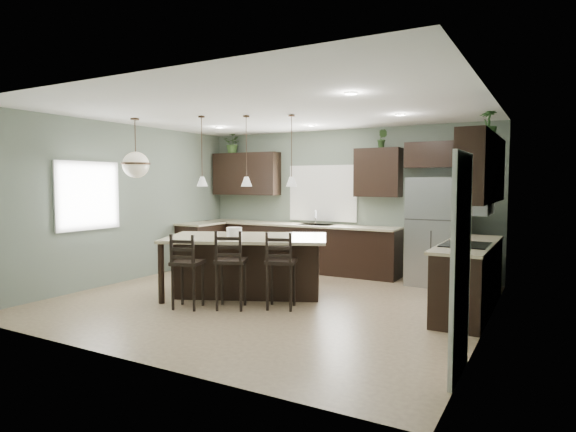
# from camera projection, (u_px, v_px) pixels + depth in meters

# --- Properties ---
(ground) EXTENTS (6.00, 6.00, 0.00)m
(ground) POSITION_uv_depth(u_px,v_px,m) (269.00, 301.00, 7.20)
(ground) COLOR #9E8466
(ground) RESTS_ON ground
(pantry_door) EXTENTS (0.04, 0.82, 2.04)m
(pantry_door) POSITION_uv_depth(u_px,v_px,m) (461.00, 265.00, 4.33)
(pantry_door) COLOR white
(pantry_door) RESTS_ON ground
(window_back) EXTENTS (1.35, 0.02, 1.00)m
(window_back) POSITION_uv_depth(u_px,v_px,m) (323.00, 193.00, 9.67)
(window_back) COLOR white
(window_back) RESTS_ON room_shell
(window_left) EXTENTS (0.02, 1.10, 1.00)m
(window_left) POSITION_uv_depth(u_px,v_px,m) (87.00, 196.00, 7.85)
(window_left) COLOR white
(window_left) RESTS_ON room_shell
(left_return_cabs) EXTENTS (0.60, 0.90, 0.90)m
(left_return_cabs) POSITION_uv_depth(u_px,v_px,m) (201.00, 246.00, 9.96)
(left_return_cabs) COLOR black
(left_return_cabs) RESTS_ON ground
(left_return_countertop) EXTENTS (0.66, 0.96, 0.04)m
(left_return_countertop) POSITION_uv_depth(u_px,v_px,m) (201.00, 224.00, 9.92)
(left_return_countertop) COLOR #C0B491
(left_return_countertop) RESTS_ON left_return_cabs
(back_lower_cabs) EXTENTS (4.20, 0.60, 0.90)m
(back_lower_cabs) POSITION_uv_depth(u_px,v_px,m) (296.00, 248.00, 9.71)
(back_lower_cabs) COLOR black
(back_lower_cabs) RESTS_ON ground
(back_countertop) EXTENTS (4.20, 0.66, 0.04)m
(back_countertop) POSITION_uv_depth(u_px,v_px,m) (296.00, 225.00, 9.66)
(back_countertop) COLOR #C0B491
(back_countertop) RESTS_ON back_lower_cabs
(sink_inset) EXTENTS (0.70, 0.45, 0.01)m
(sink_inset) POSITION_uv_depth(u_px,v_px,m) (316.00, 225.00, 9.44)
(sink_inset) COLOR gray
(sink_inset) RESTS_ON back_countertop
(faucet) EXTENTS (0.02, 0.02, 0.28)m
(faucet) POSITION_uv_depth(u_px,v_px,m) (316.00, 218.00, 9.41)
(faucet) COLOR silver
(faucet) RESTS_ON back_countertop
(back_upper_left) EXTENTS (1.55, 0.34, 0.90)m
(back_upper_left) POSITION_uv_depth(u_px,v_px,m) (246.00, 174.00, 10.35)
(back_upper_left) COLOR black
(back_upper_left) RESTS_ON room_shell
(back_upper_right) EXTENTS (0.85, 0.34, 0.90)m
(back_upper_right) POSITION_uv_depth(u_px,v_px,m) (378.00, 173.00, 8.92)
(back_upper_right) COLOR black
(back_upper_right) RESTS_ON room_shell
(fridge_header) EXTENTS (1.05, 0.34, 0.45)m
(fridge_header) POSITION_uv_depth(u_px,v_px,m) (436.00, 155.00, 8.39)
(fridge_header) COLOR black
(fridge_header) RESTS_ON room_shell
(right_lower_cabs) EXTENTS (0.60, 2.35, 0.90)m
(right_lower_cabs) POSITION_uv_depth(u_px,v_px,m) (470.00, 278.00, 6.61)
(right_lower_cabs) COLOR black
(right_lower_cabs) RESTS_ON ground
(right_countertop) EXTENTS (0.66, 2.35, 0.04)m
(right_countertop) POSITION_uv_depth(u_px,v_px,m) (469.00, 244.00, 6.59)
(right_countertop) COLOR #C0B491
(right_countertop) RESTS_ON right_lower_cabs
(cooktop) EXTENTS (0.58, 0.75, 0.02)m
(cooktop) POSITION_uv_depth(u_px,v_px,m) (466.00, 245.00, 6.35)
(cooktop) COLOR black
(cooktop) RESTS_ON right_countertop
(wall_oven_front) EXTENTS (0.01, 0.72, 0.60)m
(wall_oven_front) POSITION_uv_depth(u_px,v_px,m) (443.00, 280.00, 6.52)
(wall_oven_front) COLOR gray
(wall_oven_front) RESTS_ON right_lower_cabs
(right_upper_cabs) EXTENTS (0.34, 2.35, 0.90)m
(right_upper_cabs) POSITION_uv_depth(u_px,v_px,m) (483.00, 169.00, 6.45)
(right_upper_cabs) COLOR black
(right_upper_cabs) RESTS_ON room_shell
(microwave) EXTENTS (0.40, 0.75, 0.40)m
(microwave) POSITION_uv_depth(u_px,v_px,m) (475.00, 199.00, 6.26)
(microwave) COLOR gray
(microwave) RESTS_ON right_upper_cabs
(refrigerator) EXTENTS (0.90, 0.74, 1.85)m
(refrigerator) POSITION_uv_depth(u_px,v_px,m) (436.00, 232.00, 8.25)
(refrigerator) COLOR #95969D
(refrigerator) RESTS_ON ground
(kitchen_island) EXTENTS (2.82, 2.30, 0.92)m
(kitchen_island) POSITION_uv_depth(u_px,v_px,m) (247.00, 266.00, 7.54)
(kitchen_island) COLOR black
(kitchen_island) RESTS_ON ground
(serving_dish) EXTENTS (0.24, 0.24, 0.14)m
(serving_dish) POSITION_uv_depth(u_px,v_px,m) (234.00, 232.00, 7.52)
(serving_dish) COLOR silver
(serving_dish) RESTS_ON kitchen_island
(bar_stool_left) EXTENTS (0.49, 0.49, 1.06)m
(bar_stool_left) POSITION_uv_depth(u_px,v_px,m) (188.00, 271.00, 6.73)
(bar_stool_left) COLOR black
(bar_stool_left) RESTS_ON ground
(bar_stool_center) EXTENTS (0.55, 0.55, 1.11)m
(bar_stool_center) POSITION_uv_depth(u_px,v_px,m) (231.00, 269.00, 6.71)
(bar_stool_center) COLOR black
(bar_stool_center) RESTS_ON ground
(bar_stool_right) EXTENTS (0.52, 0.52, 1.09)m
(bar_stool_right) POSITION_uv_depth(u_px,v_px,m) (281.00, 270.00, 6.72)
(bar_stool_right) COLOR black
(bar_stool_right) RESTS_ON ground
(pendant_left) EXTENTS (0.17, 0.17, 1.10)m
(pendant_left) POSITION_uv_depth(u_px,v_px,m) (202.00, 151.00, 7.47)
(pendant_left) COLOR silver
(pendant_left) RESTS_ON room_shell
(pendant_center) EXTENTS (0.17, 0.17, 1.10)m
(pendant_center) POSITION_uv_depth(u_px,v_px,m) (246.00, 151.00, 7.42)
(pendant_center) COLOR silver
(pendant_center) RESTS_ON room_shell
(pendant_right) EXTENTS (0.17, 0.17, 1.10)m
(pendant_right) POSITION_uv_depth(u_px,v_px,m) (292.00, 151.00, 7.36)
(pendant_right) COLOR white
(pendant_right) RESTS_ON room_shell
(chandelier) EXTENTS (0.46, 0.46, 0.96)m
(chandelier) POSITION_uv_depth(u_px,v_px,m) (135.00, 148.00, 7.74)
(chandelier) COLOR #F5E8C8
(chandelier) RESTS_ON room_shell
(plant_back_left) EXTENTS (0.42, 0.37, 0.42)m
(plant_back_left) POSITION_uv_depth(u_px,v_px,m) (233.00, 143.00, 10.44)
(plant_back_left) COLOR #335224
(plant_back_left) RESTS_ON back_upper_left
(plant_back_right) EXTENTS (0.20, 0.17, 0.33)m
(plant_back_right) POSITION_uv_depth(u_px,v_px,m) (382.00, 139.00, 8.81)
(plant_back_right) COLOR #2A481F
(plant_back_right) RESTS_ON back_upper_right
(plant_right_wall) EXTENTS (0.32, 0.32, 0.45)m
(plant_right_wall) POSITION_uv_depth(u_px,v_px,m) (488.00, 124.00, 7.01)
(plant_right_wall) COLOR #274B21
(plant_right_wall) RESTS_ON right_upper_cabs
(room_shell) EXTENTS (6.00, 6.00, 6.00)m
(room_shell) POSITION_uv_depth(u_px,v_px,m) (269.00, 187.00, 7.08)
(room_shell) COLOR slate
(room_shell) RESTS_ON ground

